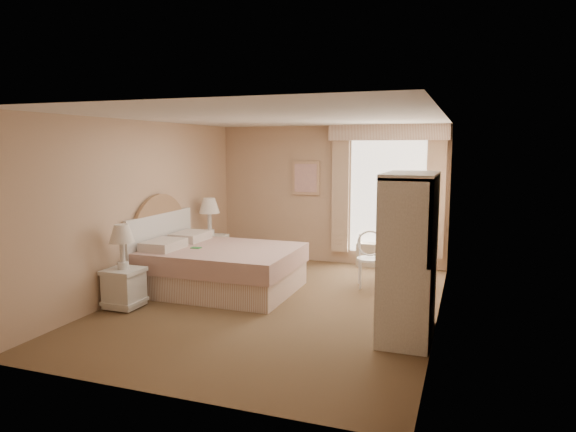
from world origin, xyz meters
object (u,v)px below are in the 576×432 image
at_px(nightstand_far, 210,242).
at_px(round_table, 396,252).
at_px(nightstand_near, 124,277).
at_px(cafe_chair, 370,254).
at_px(bed, 215,266).
at_px(armoire, 409,270).

distance_m(nightstand_far, round_table, 3.20).
relative_size(nightstand_near, cafe_chair, 1.30).
height_order(nightstand_far, round_table, nightstand_far).
relative_size(nightstand_near, round_table, 1.67).
relative_size(bed, nightstand_near, 1.97).
relative_size(nightstand_far, armoire, 0.66).
bearing_deg(nightstand_near, round_table, 41.11).
height_order(round_table, armoire, armoire).
distance_m(round_table, armoire, 2.60).
height_order(round_table, cafe_chair, cafe_chair).
bearing_deg(bed, round_table, 32.74).
distance_m(cafe_chair, armoire, 2.13).
height_order(cafe_chair, armoire, armoire).
bearing_deg(nightstand_far, armoire, -30.49).
bearing_deg(round_table, bed, -147.26).
distance_m(bed, nightstand_far, 1.40).
bearing_deg(cafe_chair, nightstand_far, 161.01).
relative_size(nightstand_near, armoire, 0.60).
relative_size(bed, round_table, 3.29).
relative_size(nightstand_near, nightstand_far, 0.90).
height_order(nightstand_near, nightstand_far, nightstand_far).
height_order(bed, nightstand_far, bed).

